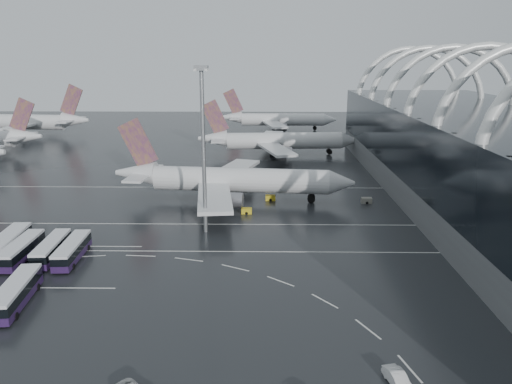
{
  "coord_description": "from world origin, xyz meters",
  "views": [
    {
      "loc": [
        11.12,
        -80.71,
        32.37
      ],
      "look_at": [
        9.74,
        10.64,
        7.0
      ],
      "focal_mm": 35.0,
      "sensor_mm": 36.0,
      "label": 1
    }
  ],
  "objects_px": {
    "jet_remote_far": "(35,122)",
    "bus_row_near_a": "(7,245)",
    "bus_row_near_c": "(51,249)",
    "gse_cart_belly_e": "(270,198)",
    "bus_row_near_d": "(72,250)",
    "airliner_main": "(229,180)",
    "airliner_gate_c": "(276,120)",
    "bus_row_far_c": "(16,293)",
    "gse_cart_belly_d": "(367,200)",
    "bus_row_near_b": "(21,250)",
    "van_curve_c": "(398,379)",
    "gse_cart_belly_c": "(247,211)",
    "floodlight_mast": "(203,131)",
    "airliner_gate_b": "(276,141)"
  },
  "relations": [
    {
      "from": "bus_row_near_a",
      "to": "bus_row_near_d",
      "type": "xyz_separation_m",
      "value": [
        11.5,
        -1.62,
        -0.23
      ]
    },
    {
      "from": "jet_remote_far",
      "to": "bus_row_near_a",
      "type": "distance_m",
      "value": 136.19
    },
    {
      "from": "bus_row_near_a",
      "to": "van_curve_c",
      "type": "distance_m",
      "value": 65.14
    },
    {
      "from": "gse_cart_belly_c",
      "to": "gse_cart_belly_e",
      "type": "bearing_deg",
      "value": 62.45
    },
    {
      "from": "jet_remote_far",
      "to": "bus_row_near_d",
      "type": "relative_size",
      "value": 3.9
    },
    {
      "from": "bus_row_near_d",
      "to": "gse_cart_belly_c",
      "type": "bearing_deg",
      "value": -50.58
    },
    {
      "from": "airliner_main",
      "to": "gse_cart_belly_d",
      "type": "height_order",
      "value": "airliner_main"
    },
    {
      "from": "bus_row_near_c",
      "to": "gse_cart_belly_e",
      "type": "bearing_deg",
      "value": -49.88
    },
    {
      "from": "bus_row_near_a",
      "to": "gse_cart_belly_c",
      "type": "bearing_deg",
      "value": -62.75
    },
    {
      "from": "bus_row_near_b",
      "to": "gse_cart_belly_d",
      "type": "height_order",
      "value": "bus_row_near_b"
    },
    {
      "from": "floodlight_mast",
      "to": "gse_cart_belly_e",
      "type": "height_order",
      "value": "floodlight_mast"
    },
    {
      "from": "bus_row_near_b",
      "to": "bus_row_near_c",
      "type": "bearing_deg",
      "value": -80.76
    },
    {
      "from": "bus_row_far_c",
      "to": "gse_cart_belly_e",
      "type": "distance_m",
      "value": 60.56
    },
    {
      "from": "van_curve_c",
      "to": "bus_row_near_a",
      "type": "bearing_deg",
      "value": 136.22
    },
    {
      "from": "jet_remote_far",
      "to": "bus_row_near_c",
      "type": "height_order",
      "value": "jet_remote_far"
    },
    {
      "from": "jet_remote_far",
      "to": "bus_row_near_b",
      "type": "distance_m",
      "value": 139.09
    },
    {
      "from": "bus_row_far_c",
      "to": "floodlight_mast",
      "type": "relative_size",
      "value": 0.43
    },
    {
      "from": "bus_row_near_c",
      "to": "gse_cart_belly_e",
      "type": "relative_size",
      "value": 5.38
    },
    {
      "from": "airliner_main",
      "to": "bus_row_near_a",
      "type": "xyz_separation_m",
      "value": [
        -34.62,
        -33.08,
        -2.78
      ]
    },
    {
      "from": "van_curve_c",
      "to": "gse_cart_belly_d",
      "type": "height_order",
      "value": "van_curve_c"
    },
    {
      "from": "bus_row_near_b",
      "to": "airliner_gate_c",
      "type": "bearing_deg",
      "value": -18.32
    },
    {
      "from": "jet_remote_far",
      "to": "bus_row_near_a",
      "type": "relative_size",
      "value": 3.41
    },
    {
      "from": "bus_row_near_c",
      "to": "airliner_main",
      "type": "bearing_deg",
      "value": -41.11
    },
    {
      "from": "airliner_gate_b",
      "to": "gse_cart_belly_e",
      "type": "bearing_deg",
      "value": -95.96
    },
    {
      "from": "airliner_gate_c",
      "to": "airliner_main",
      "type": "bearing_deg",
      "value": -96.49
    },
    {
      "from": "airliner_gate_b",
      "to": "gse_cart_belly_d",
      "type": "relative_size",
      "value": 22.66
    },
    {
      "from": "van_curve_c",
      "to": "floodlight_mast",
      "type": "height_order",
      "value": "floodlight_mast"
    },
    {
      "from": "airliner_gate_c",
      "to": "gse_cart_belly_d",
      "type": "bearing_deg",
      "value": -80.39
    },
    {
      "from": "bus_row_near_d",
      "to": "van_curve_c",
      "type": "height_order",
      "value": "bus_row_near_d"
    },
    {
      "from": "airliner_main",
      "to": "airliner_gate_b",
      "type": "relative_size",
      "value": 1.04
    },
    {
      "from": "jet_remote_far",
      "to": "bus_row_near_a",
      "type": "bearing_deg",
      "value": 116.58
    },
    {
      "from": "airliner_gate_c",
      "to": "bus_row_near_d",
      "type": "distance_m",
      "value": 148.01
    },
    {
      "from": "bus_row_near_a",
      "to": "bus_row_far_c",
      "type": "relative_size",
      "value": 1.08
    },
    {
      "from": "bus_row_near_b",
      "to": "bus_row_near_d",
      "type": "xyz_separation_m",
      "value": [
        8.26,
        0.17,
        -0.04
      ]
    },
    {
      "from": "gse_cart_belly_e",
      "to": "jet_remote_far",
      "type": "bearing_deg",
      "value": 135.68
    },
    {
      "from": "bus_row_near_a",
      "to": "airliner_main",
      "type": "bearing_deg",
      "value": -49.68
    },
    {
      "from": "bus_row_near_b",
      "to": "bus_row_far_c",
      "type": "xyz_separation_m",
      "value": [
        6.4,
        -15.02,
        0.04
      ]
    },
    {
      "from": "airliner_gate_c",
      "to": "gse_cart_belly_c",
      "type": "bearing_deg",
      "value": -93.79
    },
    {
      "from": "gse_cart_belly_d",
      "to": "bus_row_near_d",
      "type": "bearing_deg",
      "value": -148.93
    },
    {
      "from": "airliner_main",
      "to": "airliner_gate_c",
      "type": "bearing_deg",
      "value": 88.49
    },
    {
      "from": "airliner_main",
      "to": "jet_remote_far",
      "type": "height_order",
      "value": "jet_remote_far"
    },
    {
      "from": "gse_cart_belly_d",
      "to": "gse_cart_belly_e",
      "type": "bearing_deg",
      "value": 174.92
    },
    {
      "from": "gse_cart_belly_c",
      "to": "gse_cart_belly_e",
      "type": "xyz_separation_m",
      "value": [
        5.13,
        9.84,
        0.02
      ]
    },
    {
      "from": "bus_row_far_c",
      "to": "gse_cart_belly_c",
      "type": "height_order",
      "value": "bus_row_far_c"
    },
    {
      "from": "bus_row_far_c",
      "to": "gse_cart_belly_d",
      "type": "height_order",
      "value": "bus_row_far_c"
    },
    {
      "from": "bus_row_near_a",
      "to": "van_curve_c",
      "type": "height_order",
      "value": "bus_row_near_a"
    },
    {
      "from": "airliner_main",
      "to": "bus_row_near_d",
      "type": "distance_m",
      "value": 41.8
    },
    {
      "from": "bus_row_near_c",
      "to": "bus_row_near_d",
      "type": "bearing_deg",
      "value": -103.15
    },
    {
      "from": "airliner_gate_b",
      "to": "gse_cart_belly_d",
      "type": "bearing_deg",
      "value": -74.17
    },
    {
      "from": "airliner_main",
      "to": "airliner_gate_b",
      "type": "xyz_separation_m",
      "value": [
        11.95,
        52.93,
        -0.07
      ]
    }
  ]
}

